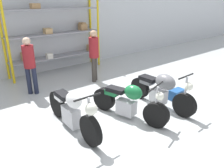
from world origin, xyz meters
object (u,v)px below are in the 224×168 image
person_near_rack (29,62)px  toolbox (177,94)px  person_browsing (94,52)px  shelving_rack (57,35)px  motorcycle_grey (161,90)px  motorcycle_white (72,111)px  motorcycle_green (129,102)px

person_near_rack → toolbox: person_near_rack is taller
person_browsing → toolbox: person_browsing is taller
shelving_rack → motorcycle_grey: bearing=-81.7°
person_browsing → person_near_rack: size_ratio=1.03×
person_browsing → toolbox: bearing=160.4°
motorcycle_white → motorcycle_grey: size_ratio=1.02×
shelving_rack → motorcycle_grey: shelving_rack is taller
motorcycle_grey → toolbox: bearing=87.3°
motorcycle_green → person_browsing: size_ratio=1.14×
shelving_rack → toolbox: shelving_rack is taller
motorcycle_white → person_browsing: 3.02m
person_near_rack → motorcycle_green: bearing=59.3°
shelving_rack → person_near_rack: shelving_rack is taller
motorcycle_green → toolbox: 1.75m
motorcycle_green → shelving_rack: bearing=158.8°
person_browsing → motorcycle_grey: bearing=146.1°
motorcycle_white → person_browsing: bearing=137.0°
motorcycle_white → toolbox: size_ratio=4.65×
motorcycle_green → toolbox: size_ratio=4.40×
motorcycle_white → motorcycle_grey: 2.34m
person_browsing → motorcycle_white: bearing=97.3°
motorcycle_grey → person_near_rack: size_ratio=1.21×
shelving_rack → toolbox: bearing=-73.2°
toolbox → shelving_rack: bearing=106.8°
person_browsing → person_near_rack: 2.03m
motorcycle_grey → motorcycle_green: bearing=-96.8°
shelving_rack → motorcycle_white: 4.37m
motorcycle_white → toolbox: bearing=81.4°
motorcycle_grey → person_near_rack: bearing=-143.3°
motorcycle_white → motorcycle_green: (1.25, -0.37, -0.05)m
shelving_rack → person_near_rack: (-1.62, -1.52, -0.41)m
motorcycle_grey → person_browsing: 2.68m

